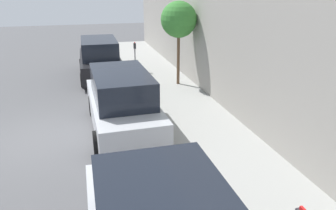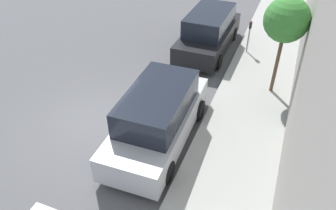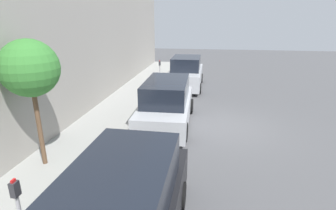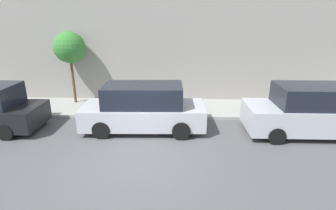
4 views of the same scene
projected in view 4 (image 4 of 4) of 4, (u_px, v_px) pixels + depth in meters
The scene contains 7 objects.
ground_plane at pixel (137, 159), 8.62m from camera, with size 60.00×60.00×0.00m, color #515154.
sidewalk at pixel (151, 108), 13.18m from camera, with size 2.68×32.00×0.15m.
parked_suv_nearest at pixel (309, 112), 10.17m from camera, with size 2.08×4.80×1.98m.
parked_minivan_second at pixel (144, 108), 10.59m from camera, with size 2.03×4.95×1.90m.
parking_meter_near at pixel (297, 95), 11.81m from camera, with size 0.11×0.15×1.52m.
parking_meter_far at pixel (2, 93), 12.23m from camera, with size 0.11×0.15×1.49m.
street_tree at pixel (69, 48), 12.93m from camera, with size 1.55×1.55×3.63m.
Camera 4 is at (-7.56, -1.26, 4.45)m, focal length 28.00 mm.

